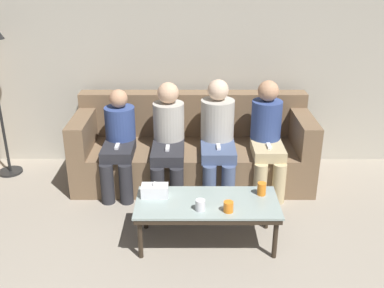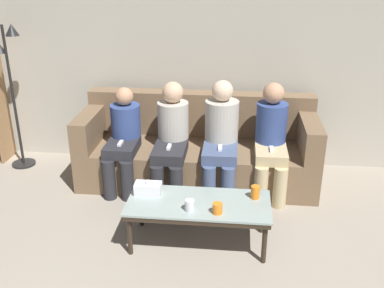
{
  "view_description": "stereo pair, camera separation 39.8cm",
  "coord_description": "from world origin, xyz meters",
  "px_view_note": "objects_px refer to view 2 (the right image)",
  "views": [
    {
      "loc": [
        -0.01,
        -0.96,
        2.23
      ],
      "look_at": [
        0.0,
        2.76,
        0.66
      ],
      "focal_mm": 42.0,
      "sensor_mm": 36.0,
      "label": 1
    },
    {
      "loc": [
        0.39,
        -0.94,
        2.23
      ],
      "look_at": [
        0.0,
        2.76,
        0.66
      ],
      "focal_mm": 42.0,
      "sensor_mm": 36.0,
      "label": 2
    }
  ],
  "objects_px": {
    "standing_lamp": "(13,82)",
    "tissue_box": "(148,188)",
    "cup_near_left": "(255,192)",
    "cup_far_center": "(190,205)",
    "seated_person_right_end": "(271,138)",
    "seated_person_mid_left": "(172,136)",
    "coffee_table": "(199,206)",
    "couch": "(198,150)",
    "seated_person_mid_right": "(221,135)",
    "cup_near_right": "(217,208)",
    "seated_person_left_end": "(124,137)"
  },
  "relations": [
    {
      "from": "cup_near_right",
      "to": "seated_person_mid_left",
      "type": "bearing_deg",
      "value": 115.22
    },
    {
      "from": "standing_lamp",
      "to": "tissue_box",
      "type": "bearing_deg",
      "value": -35.7
    },
    {
      "from": "coffee_table",
      "to": "cup_near_right",
      "type": "bearing_deg",
      "value": -43.84
    },
    {
      "from": "couch",
      "to": "tissue_box",
      "type": "distance_m",
      "value": 1.14
    },
    {
      "from": "cup_near_right",
      "to": "cup_far_center",
      "type": "relative_size",
      "value": 0.96
    },
    {
      "from": "cup_far_center",
      "to": "seated_person_right_end",
      "type": "relative_size",
      "value": 0.08
    },
    {
      "from": "seated_person_left_end",
      "to": "seated_person_right_end",
      "type": "xyz_separation_m",
      "value": [
        1.47,
        0.02,
        0.05
      ]
    },
    {
      "from": "standing_lamp",
      "to": "seated_person_mid_left",
      "type": "distance_m",
      "value": 1.84
    },
    {
      "from": "coffee_table",
      "to": "seated_person_mid_right",
      "type": "height_order",
      "value": "seated_person_mid_right"
    },
    {
      "from": "coffee_table",
      "to": "tissue_box",
      "type": "xyz_separation_m",
      "value": [
        -0.43,
        0.09,
        0.09
      ]
    },
    {
      "from": "standing_lamp",
      "to": "seated_person_left_end",
      "type": "relative_size",
      "value": 1.56
    },
    {
      "from": "seated_person_mid_left",
      "to": "cup_near_left",
      "type": "bearing_deg",
      "value": -45.59
    },
    {
      "from": "tissue_box",
      "to": "standing_lamp",
      "type": "height_order",
      "value": "standing_lamp"
    },
    {
      "from": "couch",
      "to": "seated_person_mid_left",
      "type": "xyz_separation_m",
      "value": [
        -0.24,
        -0.24,
        0.25
      ]
    },
    {
      "from": "cup_near_left",
      "to": "standing_lamp",
      "type": "relative_size",
      "value": 0.07
    },
    {
      "from": "seated_person_mid_right",
      "to": "seated_person_mid_left",
      "type": "bearing_deg",
      "value": -177.03
    },
    {
      "from": "seated_person_right_end",
      "to": "seated_person_left_end",
      "type": "bearing_deg",
      "value": -179.35
    },
    {
      "from": "coffee_table",
      "to": "seated_person_left_end",
      "type": "height_order",
      "value": "seated_person_left_end"
    },
    {
      "from": "standing_lamp",
      "to": "seated_person_right_end",
      "type": "bearing_deg",
      "value": -7.01
    },
    {
      "from": "cup_far_center",
      "to": "seated_person_mid_right",
      "type": "bearing_deg",
      "value": 80.18
    },
    {
      "from": "seated_person_left_end",
      "to": "seated_person_mid_left",
      "type": "xyz_separation_m",
      "value": [
        0.49,
        -0.01,
        0.04
      ]
    },
    {
      "from": "cup_far_center",
      "to": "cup_near_left",
      "type": "bearing_deg",
      "value": 25.65
    },
    {
      "from": "coffee_table",
      "to": "standing_lamp",
      "type": "xyz_separation_m",
      "value": [
        -2.12,
        1.3,
        0.62
      ]
    },
    {
      "from": "seated_person_left_end",
      "to": "seated_person_mid_right",
      "type": "distance_m",
      "value": 0.98
    },
    {
      "from": "cup_far_center",
      "to": "seated_person_mid_left",
      "type": "bearing_deg",
      "value": 105.55
    },
    {
      "from": "cup_near_left",
      "to": "cup_near_right",
      "type": "height_order",
      "value": "cup_near_left"
    },
    {
      "from": "cup_far_center",
      "to": "standing_lamp",
      "type": "relative_size",
      "value": 0.06
    },
    {
      "from": "cup_far_center",
      "to": "couch",
      "type": "bearing_deg",
      "value": 92.37
    },
    {
      "from": "cup_far_center",
      "to": "seated_person_right_end",
      "type": "xyz_separation_m",
      "value": [
        0.68,
        1.1,
        0.15
      ]
    },
    {
      "from": "tissue_box",
      "to": "seated_person_mid_right",
      "type": "relative_size",
      "value": 0.2
    },
    {
      "from": "seated_person_left_end",
      "to": "seated_person_mid_right",
      "type": "relative_size",
      "value": 0.91
    },
    {
      "from": "seated_person_right_end",
      "to": "seated_person_mid_left",
      "type": "bearing_deg",
      "value": -178.6
    },
    {
      "from": "standing_lamp",
      "to": "seated_person_mid_left",
      "type": "height_order",
      "value": "standing_lamp"
    },
    {
      "from": "seated_person_left_end",
      "to": "seated_person_right_end",
      "type": "relative_size",
      "value": 0.92
    },
    {
      "from": "couch",
      "to": "coffee_table",
      "type": "height_order",
      "value": "couch"
    },
    {
      "from": "cup_far_center",
      "to": "seated_person_left_end",
      "type": "height_order",
      "value": "seated_person_left_end"
    },
    {
      "from": "coffee_table",
      "to": "cup_near_left",
      "type": "xyz_separation_m",
      "value": [
        0.45,
        0.11,
        0.09
      ]
    },
    {
      "from": "cup_near_left",
      "to": "seated_person_left_end",
      "type": "distance_m",
      "value": 1.55
    },
    {
      "from": "coffee_table",
      "to": "standing_lamp",
      "type": "bearing_deg",
      "value": 148.38
    },
    {
      "from": "cup_near_left",
      "to": "cup_far_center",
      "type": "distance_m",
      "value": 0.57
    },
    {
      "from": "couch",
      "to": "cup_near_left",
      "type": "bearing_deg",
      "value": -62.04
    },
    {
      "from": "seated_person_left_end",
      "to": "cup_near_right",
      "type": "bearing_deg",
      "value": -47.65
    },
    {
      "from": "seated_person_mid_left",
      "to": "cup_near_right",
      "type": "bearing_deg",
      "value": -64.78
    },
    {
      "from": "seated_person_left_end",
      "to": "couch",
      "type": "bearing_deg",
      "value": 17.55
    },
    {
      "from": "cup_far_center",
      "to": "seated_person_right_end",
      "type": "distance_m",
      "value": 1.3
    },
    {
      "from": "couch",
      "to": "cup_near_right",
      "type": "bearing_deg",
      "value": -78.5
    },
    {
      "from": "couch",
      "to": "cup_near_right",
      "type": "distance_m",
      "value": 1.37
    },
    {
      "from": "cup_near_right",
      "to": "cup_far_center",
      "type": "distance_m",
      "value": 0.22
    },
    {
      "from": "seated_person_left_end",
      "to": "seated_person_mid_left",
      "type": "bearing_deg",
      "value": -0.85
    },
    {
      "from": "coffee_table",
      "to": "seated_person_right_end",
      "type": "xyz_separation_m",
      "value": [
        0.62,
        0.97,
        0.24
      ]
    }
  ]
}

